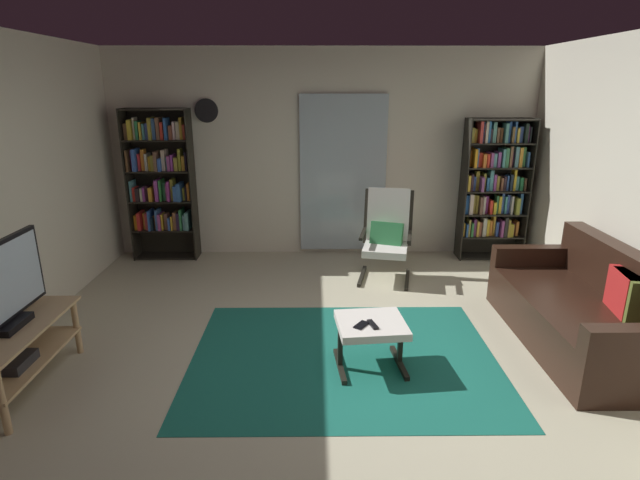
{
  "coord_description": "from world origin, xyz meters",
  "views": [
    {
      "loc": [
        -0.09,
        -3.45,
        2.13
      ],
      "look_at": [
        -0.06,
        0.65,
        0.86
      ],
      "focal_mm": 27.74,
      "sensor_mm": 36.0,
      "label": 1
    }
  ],
  "objects_px": {
    "bookshelf_near_tv": "(161,180)",
    "wall_clock": "(206,111)",
    "television": "(1,289)",
    "cell_phone": "(361,325)",
    "lounge_armchair": "(387,232)",
    "bookshelf_near_sofa": "(493,185)",
    "ottoman": "(371,329)",
    "tv_stand": "(12,350)",
    "tv_remote": "(373,324)",
    "leather_sofa": "(586,312)"
  },
  "relations": [
    {
      "from": "wall_clock",
      "to": "ottoman",
      "type": "bearing_deg",
      "value": -57.97
    },
    {
      "from": "bookshelf_near_tv",
      "to": "tv_remote",
      "type": "height_order",
      "value": "bookshelf_near_tv"
    },
    {
      "from": "television",
      "to": "cell_phone",
      "type": "relative_size",
      "value": 7.03
    },
    {
      "from": "leather_sofa",
      "to": "ottoman",
      "type": "relative_size",
      "value": 3.34
    },
    {
      "from": "tv_stand",
      "to": "lounge_armchair",
      "type": "height_order",
      "value": "lounge_armchair"
    },
    {
      "from": "lounge_armchair",
      "to": "ottoman",
      "type": "relative_size",
      "value": 1.81
    },
    {
      "from": "tv_stand",
      "to": "tv_remote",
      "type": "distance_m",
      "value": 2.63
    },
    {
      "from": "television",
      "to": "ottoman",
      "type": "xyz_separation_m",
      "value": [
        2.61,
        0.26,
        -0.46
      ]
    },
    {
      "from": "television",
      "to": "bookshelf_near_sofa",
      "type": "relative_size",
      "value": 0.56
    },
    {
      "from": "ottoman",
      "to": "tv_remote",
      "type": "bearing_deg",
      "value": -88.22
    },
    {
      "from": "bookshelf_near_tv",
      "to": "wall_clock",
      "type": "distance_m",
      "value": 1.04
    },
    {
      "from": "bookshelf_near_sofa",
      "to": "lounge_armchair",
      "type": "relative_size",
      "value": 1.73
    },
    {
      "from": "bookshelf_near_sofa",
      "to": "leather_sofa",
      "type": "height_order",
      "value": "bookshelf_near_sofa"
    },
    {
      "from": "bookshelf_near_sofa",
      "to": "ottoman",
      "type": "bearing_deg",
      "value": -124.29
    },
    {
      "from": "leather_sofa",
      "to": "ottoman",
      "type": "distance_m",
      "value": 1.91
    },
    {
      "from": "bookshelf_near_tv",
      "to": "cell_phone",
      "type": "relative_size",
      "value": 13.47
    },
    {
      "from": "television",
      "to": "bookshelf_near_sofa",
      "type": "height_order",
      "value": "bookshelf_near_sofa"
    },
    {
      "from": "tv_remote",
      "to": "cell_phone",
      "type": "bearing_deg",
      "value": 165.48
    },
    {
      "from": "bookshelf_near_tv",
      "to": "ottoman",
      "type": "distance_m",
      "value": 3.65
    },
    {
      "from": "television",
      "to": "tv_remote",
      "type": "height_order",
      "value": "television"
    },
    {
      "from": "tv_remote",
      "to": "lounge_armchair",
      "type": "bearing_deg",
      "value": 63.71
    },
    {
      "from": "ottoman",
      "to": "wall_clock",
      "type": "relative_size",
      "value": 1.94
    },
    {
      "from": "tv_remote",
      "to": "ottoman",
      "type": "bearing_deg",
      "value": 76.2
    },
    {
      "from": "cell_phone",
      "to": "bookshelf_near_sofa",
      "type": "bearing_deg",
      "value": 90.1
    },
    {
      "from": "leather_sofa",
      "to": "wall_clock",
      "type": "distance_m",
      "value": 4.66
    },
    {
      "from": "television",
      "to": "bookshelf_near_sofa",
      "type": "xyz_separation_m",
      "value": [
        4.42,
        2.91,
        0.16
      ]
    },
    {
      "from": "television",
      "to": "cell_phone",
      "type": "bearing_deg",
      "value": 4.24
    },
    {
      "from": "tv_remote",
      "to": "wall_clock",
      "type": "relative_size",
      "value": 0.5
    },
    {
      "from": "bookshelf_near_tv",
      "to": "ottoman",
      "type": "xyz_separation_m",
      "value": [
        2.36,
        -2.69,
        -0.68
      ]
    },
    {
      "from": "cell_phone",
      "to": "lounge_armchair",
      "type": "bearing_deg",
      "value": 111.85
    },
    {
      "from": "cell_phone",
      "to": "wall_clock",
      "type": "height_order",
      "value": "wall_clock"
    },
    {
      "from": "tv_stand",
      "to": "tv_remote",
      "type": "bearing_deg",
      "value": 4.48
    },
    {
      "from": "bookshelf_near_tv",
      "to": "cell_phone",
      "type": "height_order",
      "value": "bookshelf_near_tv"
    },
    {
      "from": "bookshelf_near_tv",
      "to": "cell_phone",
      "type": "distance_m",
      "value": 3.64
    },
    {
      "from": "ottoman",
      "to": "cell_phone",
      "type": "distance_m",
      "value": 0.13
    },
    {
      "from": "bookshelf_near_sofa",
      "to": "leather_sofa",
      "type": "bearing_deg",
      "value": -88.38
    },
    {
      "from": "television",
      "to": "wall_clock",
      "type": "height_order",
      "value": "wall_clock"
    },
    {
      "from": "bookshelf_near_tv",
      "to": "leather_sofa",
      "type": "height_order",
      "value": "bookshelf_near_tv"
    },
    {
      "from": "bookshelf_near_sofa",
      "to": "leather_sofa",
      "type": "distance_m",
      "value": 2.39
    },
    {
      "from": "bookshelf_near_sofa",
      "to": "lounge_armchair",
      "type": "distance_m",
      "value": 1.63
    },
    {
      "from": "bookshelf_near_tv",
      "to": "wall_clock",
      "type": "relative_size",
      "value": 6.5
    },
    {
      "from": "tv_remote",
      "to": "wall_clock",
      "type": "xyz_separation_m",
      "value": [
        -1.77,
        2.9,
        1.44
      ]
    },
    {
      "from": "tv_stand",
      "to": "television",
      "type": "height_order",
      "value": "television"
    },
    {
      "from": "bookshelf_near_sofa",
      "to": "tv_remote",
      "type": "xyz_separation_m",
      "value": [
        -1.81,
        -2.72,
        -0.54
      ]
    },
    {
      "from": "lounge_armchair",
      "to": "bookshelf_near_tv",
      "type": "bearing_deg",
      "value": 165.13
    },
    {
      "from": "bookshelf_near_tv",
      "to": "ottoman",
      "type": "height_order",
      "value": "bookshelf_near_tv"
    },
    {
      "from": "bookshelf_near_sofa",
      "to": "wall_clock",
      "type": "bearing_deg",
      "value": 177.23
    },
    {
      "from": "bookshelf_near_tv",
      "to": "cell_phone",
      "type": "xyz_separation_m",
      "value": [
        2.28,
        -2.77,
        -0.6
      ]
    },
    {
      "from": "bookshelf_near_sofa",
      "to": "ottoman",
      "type": "relative_size",
      "value": 3.14
    },
    {
      "from": "bookshelf_near_tv",
      "to": "leather_sofa",
      "type": "bearing_deg",
      "value": -28.93
    }
  ]
}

